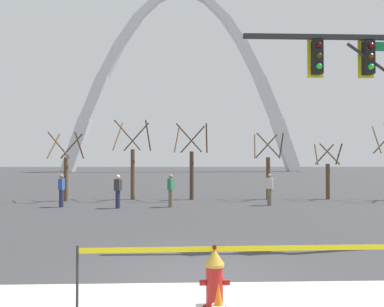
% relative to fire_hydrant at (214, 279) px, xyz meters
% --- Properties ---
extents(ground_plane, '(240.00, 240.00, 0.00)m').
position_rel_fire_hydrant_xyz_m(ground_plane, '(-0.19, 1.33, -0.47)').
color(ground_plane, '#333335').
extents(fire_hydrant, '(0.46, 0.48, 0.99)m').
position_rel_fire_hydrant_xyz_m(fire_hydrant, '(0.00, 0.00, 0.00)').
color(fire_hydrant, '#5E0F0D').
rests_on(fire_hydrant, ground).
extents(caution_tape_barrier, '(5.26, 0.15, 1.00)m').
position_rel_fire_hydrant_xyz_m(caution_tape_barrier, '(0.55, 0.02, 0.22)').
color(caution_tape_barrier, '#232326').
rests_on(caution_tape_barrier, ground).
extents(traffic_signal_gantry, '(5.02, 0.44, 6.00)m').
position_rel_fire_hydrant_xyz_m(traffic_signal_gantry, '(4.82, 4.06, 3.60)').
color(traffic_signal_gantry, '#232326').
rests_on(traffic_signal_gantry, ground).
extents(monument_arch, '(48.16, 2.37, 37.73)m').
position_rel_fire_hydrant_xyz_m(monument_arch, '(-0.19, 68.13, 16.20)').
color(monument_arch, silver).
rests_on(monument_arch, ground).
extents(tree_far_left, '(1.78, 1.79, 3.84)m').
position_rel_fire_hydrant_xyz_m(tree_far_left, '(-6.93, 15.07, 1.24)').
color(tree_far_left, brown).
rests_on(tree_far_left, ground).
extents(tree_left_mid, '(2.10, 2.12, 4.58)m').
position_rel_fire_hydrant_xyz_m(tree_left_mid, '(-3.30, 15.78, 1.57)').
color(tree_left_mid, brown).
rests_on(tree_left_mid, ground).
extents(tree_center_left, '(2.02, 2.03, 4.38)m').
position_rel_fire_hydrant_xyz_m(tree_center_left, '(0.14, 15.57, 1.48)').
color(tree_center_left, '#473323').
rests_on(tree_center_left, ground).
extents(tree_center_right, '(1.79, 1.80, 3.86)m').
position_rel_fire_hydrant_xyz_m(tree_center_right, '(4.60, 15.54, 1.25)').
color(tree_center_right, brown).
rests_on(tree_center_right, ground).
extents(tree_right_mid, '(1.52, 1.53, 3.26)m').
position_rel_fire_hydrant_xyz_m(tree_right_mid, '(8.12, 15.51, 0.98)').
color(tree_right_mid, brown).
rests_on(tree_right_mid, ground).
extents(pedestrian_walking_left, '(0.39, 0.31, 1.59)m').
position_rel_fire_hydrant_xyz_m(pedestrian_walking_left, '(3.99, 12.73, 0.35)').
color(pedestrian_walking_left, brown).
rests_on(pedestrian_walking_left, ground).
extents(pedestrian_standing_center, '(0.23, 0.36, 1.59)m').
position_rel_fire_hydrant_xyz_m(pedestrian_standing_center, '(-6.31, 12.39, 0.35)').
color(pedestrian_standing_center, '#232847').
rests_on(pedestrian_standing_center, ground).
extents(pedestrian_walking_right, '(0.39, 0.36, 1.59)m').
position_rel_fire_hydrant_xyz_m(pedestrian_walking_right, '(-3.48, 11.86, 0.35)').
color(pedestrian_walking_right, '#232847').
rests_on(pedestrian_walking_right, ground).
extents(pedestrian_near_trees, '(0.33, 0.39, 1.59)m').
position_rel_fire_hydrant_xyz_m(pedestrian_near_trees, '(-0.98, 12.21, 0.35)').
color(pedestrian_near_trees, brown).
rests_on(pedestrian_near_trees, ground).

